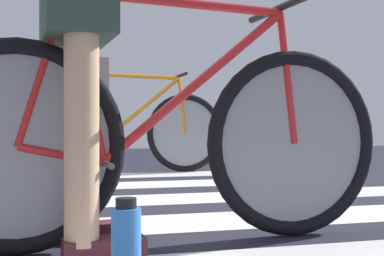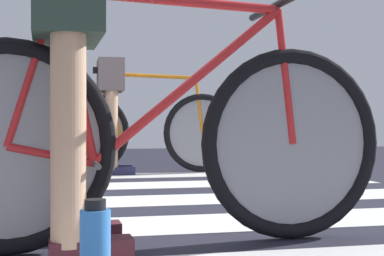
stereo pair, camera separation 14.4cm
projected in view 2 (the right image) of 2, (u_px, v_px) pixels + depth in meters
name	position (u px, v px, depth m)	size (l,w,h in m)	color
ground	(2.00, 211.00, 2.78)	(18.00, 14.00, 0.02)	#21212D
bicycle_1_of_4	(159.00, 137.00, 1.91)	(1.74, 0.52, 0.93)	black
cyclist_1_of_4	(68.00, 61.00, 1.82)	(0.33, 0.42, 0.99)	tan
bicycle_2_of_4	(0.00, 131.00, 4.20)	(1.72, 0.53, 0.93)	black
bicycle_3_of_4	(146.00, 130.00, 4.83)	(1.74, 0.52, 0.93)	black
cyclist_3_of_4	(111.00, 100.00, 4.76)	(0.31, 0.41, 1.00)	tan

